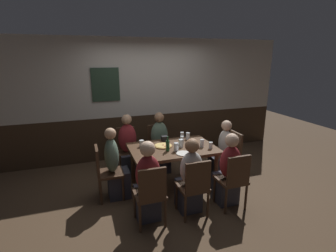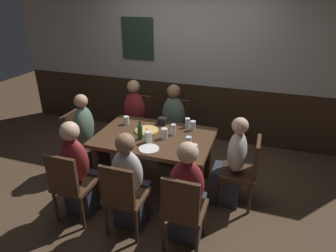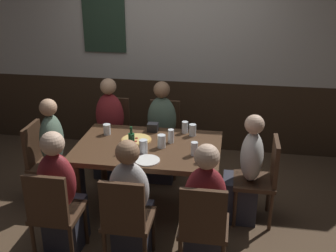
{
  "view_description": "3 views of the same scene",
  "coord_description": "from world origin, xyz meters",
  "px_view_note": "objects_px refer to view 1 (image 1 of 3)",
  "views": [
    {
      "loc": [
        -1.38,
        -3.8,
        2.22
      ],
      "look_at": [
        -0.07,
        0.03,
        1.11
      ],
      "focal_mm": 27.28,
      "sensor_mm": 36.0,
      "label": 1
    },
    {
      "loc": [
        1.19,
        -3.0,
        2.37
      ],
      "look_at": [
        0.2,
        -0.08,
        0.94
      ],
      "focal_mm": 31.05,
      "sensor_mm": 36.0,
      "label": 2
    },
    {
      "loc": [
        0.79,
        -3.65,
        2.46
      ],
      "look_at": [
        0.19,
        0.03,
        0.95
      ],
      "focal_mm": 44.18,
      "sensor_mm": 36.0,
      "label": 3
    }
  ],
  "objects_px": {
    "person_head_west": "(115,169)",
    "dining_table": "(173,152)",
    "highball_clear": "(176,148)",
    "beer_glass_half": "(182,136)",
    "chair_head_east": "(230,153)",
    "pint_glass_amber": "(202,144)",
    "person_left_far": "(128,150)",
    "person_left_near": "(148,187)",
    "chair_left_near": "(151,192)",
    "tumbler_water": "(182,141)",
    "tumbler_short": "(142,144)",
    "pizza": "(163,146)",
    "pint_glass_stout": "(181,144)",
    "condiment_caddy": "(165,138)",
    "person_head_east": "(222,155)",
    "person_mid_far": "(160,147)",
    "chair_mid_far": "(158,144)",
    "chair_head_west": "(105,170)",
    "chair_right_near": "(234,178)",
    "pint_glass_pale": "(188,136)",
    "plate_white_large": "(184,153)",
    "person_mid_near": "(190,181)",
    "beer_glass_tall": "(211,146)",
    "chair_mid_near": "(194,185)",
    "chair_left_far": "(127,148)",
    "beer_bottle_green": "(168,145)",
    "person_right_near": "(228,174)"
  },
  "relations": [
    {
      "from": "person_head_west",
      "to": "dining_table",
      "type": "bearing_deg",
      "value": 0.0
    },
    {
      "from": "highball_clear",
      "to": "beer_glass_half",
      "type": "relative_size",
      "value": 1.12
    },
    {
      "from": "chair_head_east",
      "to": "pint_glass_amber",
      "type": "xyz_separation_m",
      "value": [
        -0.66,
        -0.14,
        0.3
      ]
    },
    {
      "from": "person_left_far",
      "to": "person_left_near",
      "type": "height_order",
      "value": "person_left_far"
    },
    {
      "from": "chair_left_near",
      "to": "tumbler_water",
      "type": "bearing_deg",
      "value": 50.0
    },
    {
      "from": "tumbler_short",
      "to": "pizza",
      "type": "bearing_deg",
      "value": -18.32
    },
    {
      "from": "person_head_west",
      "to": "pint_glass_stout",
      "type": "xyz_separation_m",
      "value": [
        1.11,
        -0.02,
        0.31
      ]
    },
    {
      "from": "highball_clear",
      "to": "condiment_caddy",
      "type": "bearing_deg",
      "value": 91.91
    },
    {
      "from": "person_head_east",
      "to": "highball_clear",
      "type": "distance_m",
      "value": 1.05
    },
    {
      "from": "person_mid_far",
      "to": "chair_mid_far",
      "type": "bearing_deg",
      "value": 90.0
    },
    {
      "from": "dining_table",
      "to": "person_head_west",
      "type": "height_order",
      "value": "person_head_west"
    },
    {
      "from": "chair_head_west",
      "to": "chair_right_near",
      "type": "bearing_deg",
      "value": -26.94
    },
    {
      "from": "chair_head_east",
      "to": "tumbler_water",
      "type": "xyz_separation_m",
      "value": [
        -0.92,
        0.11,
        0.3
      ]
    },
    {
      "from": "chair_right_near",
      "to": "beer_glass_half",
      "type": "distance_m",
      "value": 1.35
    },
    {
      "from": "pint_glass_pale",
      "to": "plate_white_large",
      "type": "height_order",
      "value": "pint_glass_pale"
    },
    {
      "from": "chair_right_near",
      "to": "tumbler_short",
      "type": "bearing_deg",
      "value": 135.35
    },
    {
      "from": "person_mid_near",
      "to": "pizza",
      "type": "xyz_separation_m",
      "value": [
        -0.14,
        0.82,
        0.27
      ]
    },
    {
      "from": "chair_right_near",
      "to": "beer_glass_tall",
      "type": "distance_m",
      "value": 0.7
    },
    {
      "from": "person_left_near",
      "to": "tumbler_short",
      "type": "distance_m",
      "value": 1.0
    },
    {
      "from": "chair_head_west",
      "to": "chair_left_near",
      "type": "height_order",
      "value": "same"
    },
    {
      "from": "pizza",
      "to": "beer_glass_half",
      "type": "relative_size",
      "value": 2.46
    },
    {
      "from": "tumbler_water",
      "to": "dining_table",
      "type": "bearing_deg",
      "value": -153.09
    },
    {
      "from": "person_head_east",
      "to": "condiment_caddy",
      "type": "relative_size",
      "value": 10.21
    },
    {
      "from": "chair_mid_far",
      "to": "chair_right_near",
      "type": "relative_size",
      "value": 1.0
    },
    {
      "from": "person_mid_near",
      "to": "tumbler_water",
      "type": "distance_m",
      "value": 0.92
    },
    {
      "from": "person_mid_near",
      "to": "pint_glass_stout",
      "type": "xyz_separation_m",
      "value": [
        0.14,
        0.71,
        0.32
      ]
    },
    {
      "from": "chair_mid_far",
      "to": "beer_glass_tall",
      "type": "height_order",
      "value": "chair_mid_far"
    },
    {
      "from": "chair_mid_near",
      "to": "plate_white_large",
      "type": "relative_size",
      "value": 3.76
    },
    {
      "from": "chair_head_east",
      "to": "tumbler_short",
      "type": "bearing_deg",
      "value": 172.71
    },
    {
      "from": "chair_left_far",
      "to": "plate_white_large",
      "type": "xyz_separation_m",
      "value": [
        0.69,
        -1.23,
        0.25
      ]
    },
    {
      "from": "pint_glass_pale",
      "to": "highball_clear",
      "type": "distance_m",
      "value": 0.65
    },
    {
      "from": "person_head_east",
      "to": "beer_bottle_green",
      "type": "relative_size",
      "value": 4.62
    },
    {
      "from": "chair_head_west",
      "to": "beer_glass_tall",
      "type": "bearing_deg",
      "value": -8.59
    },
    {
      "from": "plate_white_large",
      "to": "person_head_west",
      "type": "bearing_deg",
      "value": 161.96
    },
    {
      "from": "person_mid_far",
      "to": "pizza",
      "type": "relative_size",
      "value": 3.85
    },
    {
      "from": "tumbler_water",
      "to": "person_left_far",
      "type": "bearing_deg",
      "value": 143.32
    },
    {
      "from": "person_left_near",
      "to": "chair_head_east",
      "type": "bearing_deg",
      "value": 22.61
    },
    {
      "from": "person_left_far",
      "to": "pint_glass_stout",
      "type": "distance_m",
      "value": 1.12
    },
    {
      "from": "person_left_near",
      "to": "pizza",
      "type": "relative_size",
      "value": 3.81
    },
    {
      "from": "beer_glass_half",
      "to": "condiment_caddy",
      "type": "height_order",
      "value": "beer_glass_half"
    },
    {
      "from": "person_mid_far",
      "to": "pint_glass_pale",
      "type": "height_order",
      "value": "person_mid_far"
    },
    {
      "from": "chair_mid_far",
      "to": "person_head_west",
      "type": "bearing_deg",
      "value": -137.3
    },
    {
      "from": "chair_head_west",
      "to": "chair_left_far",
      "type": "bearing_deg",
      "value": 60.72
    },
    {
      "from": "highball_clear",
      "to": "plate_white_large",
      "type": "relative_size",
      "value": 0.59
    },
    {
      "from": "chair_left_near",
      "to": "highball_clear",
      "type": "bearing_deg",
      "value": 48.79
    },
    {
      "from": "person_head_west",
      "to": "person_head_east",
      "type": "bearing_deg",
      "value": 0.0
    },
    {
      "from": "person_head_west",
      "to": "person_right_near",
      "type": "xyz_separation_m",
      "value": [
        1.6,
        -0.73,
        -0.0
      ]
    },
    {
      "from": "chair_left_near",
      "to": "highball_clear",
      "type": "xyz_separation_m",
      "value": [
        0.62,
        0.71,
        0.3
      ]
    },
    {
      "from": "chair_right_near",
      "to": "person_left_near",
      "type": "distance_m",
      "value": 1.27
    },
    {
      "from": "plate_white_large",
      "to": "pint_glass_amber",
      "type": "bearing_deg",
      "value": 25.41
    }
  ]
}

